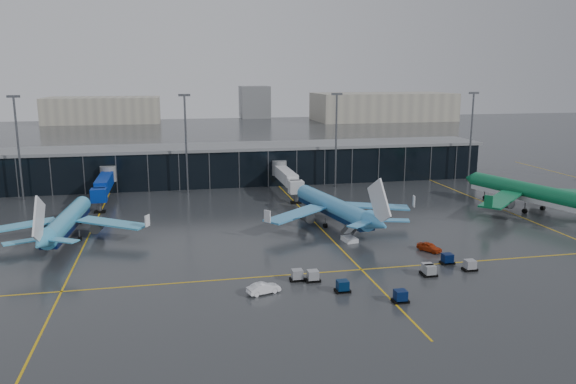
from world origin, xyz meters
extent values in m
plane|color=#282B2D|center=(0.00, 0.00, 0.00)|extent=(600.00, 600.00, 0.00)
cube|color=black|center=(0.00, 62.00, 5.00)|extent=(140.00, 16.00, 10.00)
cube|color=slate|center=(0.00, 62.00, 10.30)|extent=(142.00, 17.00, 0.80)
cylinder|color=#595B60|center=(-35.00, 53.50, 5.20)|extent=(4.00, 4.00, 4.00)
cube|color=navy|center=(-35.00, 40.00, 4.40)|extent=(3.00, 24.00, 3.00)
cylinder|color=#595B60|center=(-35.00, 32.50, 1.30)|extent=(1.00, 1.00, 2.60)
cylinder|color=#595B60|center=(10.00, 53.50, 5.20)|extent=(4.00, 4.00, 4.00)
cube|color=silver|center=(10.00, 40.00, 4.40)|extent=(3.00, 24.00, 3.00)
cylinder|color=#595B60|center=(10.00, 32.50, 1.30)|extent=(1.00, 1.00, 2.60)
cylinder|color=#595B60|center=(-55.00, 50.00, 12.50)|extent=(0.50, 0.50, 25.00)
cube|color=#595B60|center=(-55.00, 50.00, 25.20)|extent=(3.00, 0.40, 0.60)
cylinder|color=#595B60|center=(-15.00, 50.00, 12.50)|extent=(0.50, 0.50, 25.00)
cube|color=#595B60|center=(-15.00, 50.00, 25.20)|extent=(3.00, 0.40, 0.60)
cylinder|color=#595B60|center=(25.00, 50.00, 12.50)|extent=(0.50, 0.50, 25.00)
cube|color=#595B60|center=(25.00, 50.00, 25.20)|extent=(3.00, 0.40, 0.60)
cylinder|color=#595B60|center=(65.00, 50.00, 12.50)|extent=(0.50, 0.50, 25.00)
cube|color=#595B60|center=(65.00, 50.00, 25.20)|extent=(3.00, 0.40, 0.60)
cube|color=#B2AD99|center=(120.00, 260.00, 9.00)|extent=(90.00, 42.00, 18.00)
cube|color=#B2AD99|center=(-60.00, 280.00, 8.00)|extent=(70.00, 38.00, 16.00)
cube|color=#B2AD99|center=(40.00, 300.00, 11.00)|extent=(20.00, 20.00, 22.00)
cube|color=gold|center=(-35.00, 20.00, 0.01)|extent=(0.30, 120.00, 0.02)
cube|color=gold|center=(10.00, 20.00, 0.01)|extent=(0.30, 120.00, 0.02)
cube|color=gold|center=(55.00, 20.00, 0.01)|extent=(0.30, 120.00, 0.02)
cube|color=gold|center=(10.00, -15.00, 0.01)|extent=(220.00, 0.30, 0.02)
cube|color=black|center=(19.30, -19.92, 0.18)|extent=(2.20, 1.50, 0.36)
cube|color=gray|center=(19.30, -19.92, 0.95)|extent=(1.60, 1.50, 1.50)
cube|color=black|center=(24.66, -15.25, 0.18)|extent=(2.20, 1.50, 0.36)
cube|color=#041239|center=(24.66, -15.25, 0.95)|extent=(1.60, 1.50, 1.50)
cube|color=black|center=(19.38, -19.04, 0.18)|extent=(2.20, 1.50, 0.36)
cube|color=#999AA2|center=(19.38, -19.04, 0.95)|extent=(1.60, 1.50, 1.50)
cube|color=black|center=(26.66, -18.86, 0.18)|extent=(2.20, 1.50, 0.36)
cube|color=gray|center=(26.66, -18.86, 0.95)|extent=(1.60, 1.50, 1.50)
cube|color=black|center=(4.28, -23.33, 0.18)|extent=(2.20, 1.50, 0.36)
cube|color=#051C3F|center=(4.28, -23.33, 0.95)|extent=(1.60, 1.50, 1.50)
cube|color=black|center=(1.18, -18.43, 0.18)|extent=(2.20, 1.50, 0.36)
cube|color=gray|center=(1.18, -18.43, 0.95)|extent=(1.60, 1.50, 1.50)
cube|color=black|center=(-1.05, -17.63, 0.18)|extent=(2.20, 1.50, 0.36)
cube|color=gray|center=(-1.05, -17.63, 0.95)|extent=(1.60, 1.50, 1.50)
cube|color=black|center=(10.90, -28.45, 0.18)|extent=(2.20, 1.50, 0.36)
cube|color=#05163F|center=(10.90, -28.45, 0.95)|extent=(1.60, 1.50, 1.50)
cube|color=silver|center=(12.91, 0.05, 0.40)|extent=(2.60, 3.46, 0.80)
cube|color=silver|center=(12.91, 0.05, 2.30)|extent=(1.95, 3.02, 2.29)
imported|color=#B2320D|center=(24.76, -8.46, 0.77)|extent=(3.80, 4.85, 1.54)
imported|color=white|center=(-6.81, -21.60, 0.79)|extent=(5.07, 3.00, 1.58)
camera|label=1|loc=(-18.76, -95.41, 30.47)|focal=35.00mm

